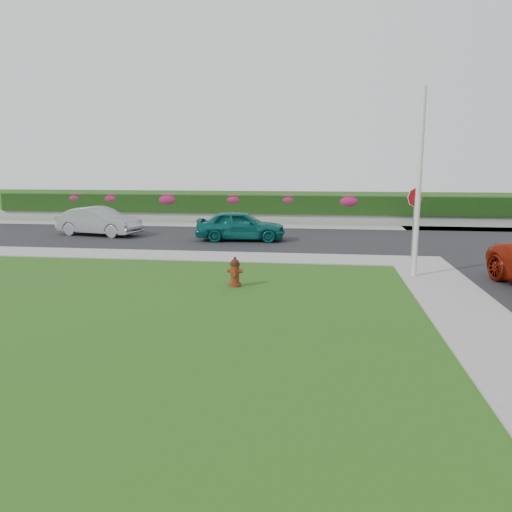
# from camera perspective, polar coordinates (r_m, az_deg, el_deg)

# --- Properties ---
(ground) EXTENTS (120.00, 120.00, 0.00)m
(ground) POSITION_cam_1_polar(r_m,az_deg,el_deg) (10.71, -12.11, -8.78)
(ground) COLOR black
(ground) RESTS_ON ground
(street_far) EXTENTS (26.00, 8.00, 0.04)m
(street_far) POSITION_cam_1_polar(r_m,az_deg,el_deg) (25.24, -12.15, 2.22)
(street_far) COLOR black
(street_far) RESTS_ON ground
(sidewalk_far) EXTENTS (24.00, 2.00, 0.04)m
(sidewalk_far) POSITION_cam_1_polar(r_m,az_deg,el_deg) (21.10, -19.28, 0.32)
(sidewalk_far) COLOR gray
(sidewalk_far) RESTS_ON ground
(curb_corner) EXTENTS (2.00, 2.00, 0.04)m
(curb_corner) POSITION_cam_1_polar(r_m,az_deg,el_deg) (19.14, 18.00, -0.57)
(curb_corner) COLOR gray
(curb_corner) RESTS_ON ground
(sidewalk_beyond) EXTENTS (34.00, 2.00, 0.04)m
(sidewalk_beyond) POSITION_cam_1_polar(r_m,az_deg,el_deg) (29.07, -1.34, 3.48)
(sidewalk_beyond) COLOR gray
(sidewalk_beyond) RESTS_ON ground
(retaining_wall) EXTENTS (34.00, 0.40, 0.60)m
(retaining_wall) POSITION_cam_1_polar(r_m,az_deg,el_deg) (30.51, -0.90, 4.34)
(retaining_wall) COLOR gray
(retaining_wall) RESTS_ON ground
(hedge) EXTENTS (32.00, 0.90, 1.10)m
(hedge) POSITION_cam_1_polar(r_m,az_deg,el_deg) (30.53, -0.88, 5.94)
(hedge) COLOR black
(hedge) RESTS_ON retaining_wall
(fire_hydrant) EXTENTS (0.44, 0.42, 0.86)m
(fire_hydrant) POSITION_cam_1_polar(r_m,az_deg,el_deg) (14.47, -2.43, -1.88)
(fire_hydrant) COLOR #4C220C
(fire_hydrant) RESTS_ON ground
(sedan_teal) EXTENTS (4.22, 1.98, 1.40)m
(sedan_teal) POSITION_cam_1_polar(r_m,az_deg,el_deg) (23.11, -1.77, 3.52)
(sedan_teal) COLOR #0B5550
(sedan_teal) RESTS_ON street_far
(sedan_silver) EXTENTS (4.46, 2.33, 1.40)m
(sedan_silver) POSITION_cam_1_polar(r_m,az_deg,el_deg) (26.05, -17.51, 3.81)
(sedan_silver) COLOR #95989C
(sedan_silver) RESTS_ON street_far
(utility_pole) EXTENTS (0.16, 0.16, 5.78)m
(utility_pole) POSITION_cam_1_polar(r_m,az_deg,el_deg) (16.18, 18.11, 7.78)
(utility_pole) COLOR silver
(utility_pole) RESTS_ON ground
(stop_sign) EXTENTS (0.61, 0.42, 2.66)m
(stop_sign) POSITION_cam_1_polar(r_m,az_deg,el_deg) (19.59, 17.66, 5.49)
(stop_sign) COLOR slate
(stop_sign) RESTS_ON ground
(flower_clump_a) EXTENTS (1.26, 0.81, 0.63)m
(flower_clump_a) POSITION_cam_1_polar(r_m,az_deg,el_deg) (33.87, -19.84, 6.28)
(flower_clump_a) COLOR #A71C4B
(flower_clump_a) RESTS_ON hedge
(flower_clump_b) EXTENTS (1.31, 0.84, 0.65)m
(flower_clump_b) POSITION_cam_1_polar(r_m,az_deg,el_deg) (32.83, -16.10, 6.36)
(flower_clump_b) COLOR #A71C4B
(flower_clump_b) RESTS_ON hedge
(flower_clump_c) EXTENTS (1.52, 0.98, 0.76)m
(flower_clump_c) POSITION_cam_1_polar(r_m,az_deg,el_deg) (31.54, -9.94, 6.38)
(flower_clump_c) COLOR #A71C4B
(flower_clump_c) RESTS_ON hedge
(flower_clump_d) EXTENTS (1.33, 0.86, 0.67)m
(flower_clump_d) POSITION_cam_1_polar(r_m,az_deg,el_deg) (30.56, -2.51, 6.47)
(flower_clump_d) COLOR #A71C4B
(flower_clump_d) RESTS_ON hedge
(flower_clump_e) EXTENTS (1.26, 0.81, 0.63)m
(flower_clump_e) POSITION_cam_1_polar(r_m,az_deg,el_deg) (30.15, 3.73, 6.44)
(flower_clump_e) COLOR #A71C4B
(flower_clump_e) RESTS_ON hedge
(flower_clump_f) EXTENTS (1.53, 0.98, 0.76)m
(flower_clump_f) POSITION_cam_1_polar(r_m,az_deg,el_deg) (30.12, 10.54, 6.18)
(flower_clump_f) COLOR #A71C4B
(flower_clump_f) RESTS_ON hedge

